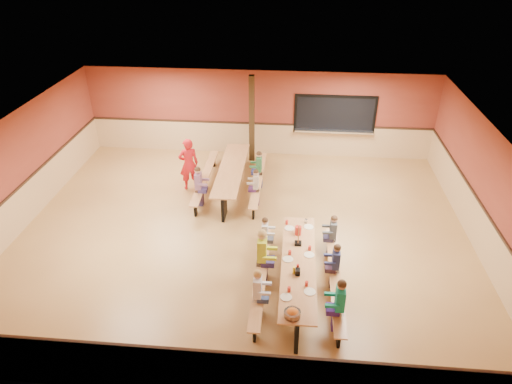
{
  "coord_description": "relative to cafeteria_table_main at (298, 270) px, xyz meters",
  "views": [
    {
      "loc": [
        1.24,
        -9.98,
        7.15
      ],
      "look_at": [
        0.32,
        0.2,
        1.15
      ],
      "focal_mm": 32.0,
      "sensor_mm": 36.0,
      "label": 1
    }
  ],
  "objects": [
    {
      "name": "room_envelope",
      "position": [
        -1.47,
        2.09,
        0.16
      ],
      "size": [
        12.04,
        10.04,
        3.02
      ],
      "color": "brown",
      "rests_on": "ground"
    },
    {
      "name": "condiment_ketchup",
      "position": [
        -0.02,
        -0.26,
        0.3
      ],
      "size": [
        0.06,
        0.06,
        0.17
      ],
      "primitive_type": "cylinder",
      "color": "#B2140F",
      "rests_on": "cafeteria_table_main"
    },
    {
      "name": "seated_child_tan_sec",
      "position": [
        -1.26,
        3.55,
        0.04
      ],
      "size": [
        0.33,
        0.27,
        1.13
      ],
      "primitive_type": null,
      "color": "#AC9D8A",
      "rests_on": "ground"
    },
    {
      "name": "standing_woman",
      "position": [
        -3.39,
        4.32,
        0.31
      ],
      "size": [
        0.72,
        0.61,
        1.67
      ],
      "primitive_type": "imported",
      "rotation": [
        0.0,
        0.0,
        3.55
      ],
      "color": "red",
      "rests_on": "ground"
    },
    {
      "name": "seated_child_navy_right",
      "position": [
        0.83,
        0.17,
        0.05
      ],
      "size": [
        0.34,
        0.28,
        1.16
      ],
      "primitive_type": null,
      "color": "navy",
      "rests_on": "ground"
    },
    {
      "name": "condiment_mustard",
      "position": [
        -0.1,
        -0.35,
        0.3
      ],
      "size": [
        0.06,
        0.06,
        0.17
      ],
      "primitive_type": "cylinder",
      "color": "yellow",
      "rests_on": "cafeteria_table_main"
    },
    {
      "name": "cafeteria_table_main",
      "position": [
        0.0,
        0.0,
        0.0
      ],
      "size": [
        1.91,
        3.7,
        0.74
      ],
      "color": "#B17646",
      "rests_on": "ground"
    },
    {
      "name": "seated_child_purple_sec",
      "position": [
        -2.91,
        3.37,
        0.09
      ],
      "size": [
        0.38,
        0.31,
        1.22
      ],
      "primitive_type": null,
      "color": "#784E6C",
      "rests_on": "ground"
    },
    {
      "name": "chip_bowl",
      "position": [
        -0.1,
        -1.59,
        0.29
      ],
      "size": [
        0.32,
        0.32,
        0.15
      ],
      "primitive_type": null,
      "color": "orange",
      "rests_on": "cafeteria_table_main"
    },
    {
      "name": "place_settings",
      "position": [
        0.0,
        0.0,
        0.27
      ],
      "size": [
        0.65,
        3.3,
        0.11
      ],
      "primitive_type": null,
      "color": "beige",
      "rests_on": "cafeteria_table_main"
    },
    {
      "name": "seated_child_char_right",
      "position": [
        0.83,
        1.32,
        0.05
      ],
      "size": [
        0.34,
        0.28,
        1.15
      ],
      "primitive_type": null,
      "color": "#454A4F",
      "rests_on": "ground"
    },
    {
      "name": "ground",
      "position": [
        -1.47,
        2.09,
        -0.53
      ],
      "size": [
        12.0,
        12.0,
        0.0
      ],
      "primitive_type": "plane",
      "color": "olive",
      "rests_on": "ground"
    },
    {
      "name": "cafeteria_table_second",
      "position": [
        -2.09,
        4.34,
        0.0
      ],
      "size": [
        1.91,
        3.7,
        0.74
      ],
      "color": "#B17646",
      "rests_on": "ground"
    },
    {
      "name": "seated_child_green_sec",
      "position": [
        -1.26,
        4.61,
        0.07
      ],
      "size": [
        0.36,
        0.3,
        1.19
      ],
      "primitive_type": null,
      "color": "#2D683C",
      "rests_on": "ground"
    },
    {
      "name": "seated_adult_yellow",
      "position": [
        -0.83,
        0.26,
        0.15
      ],
      "size": [
        0.44,
        0.36,
        1.35
      ],
      "primitive_type": null,
      "color": "#BFD027",
      "rests_on": "ground"
    },
    {
      "name": "napkin_dispenser",
      "position": [
        -0.01,
        -0.38,
        0.28
      ],
      "size": [
        0.1,
        0.14,
        0.13
      ],
      "primitive_type": "cube",
      "color": "black",
      "rests_on": "cafeteria_table_main"
    },
    {
      "name": "kitchen_pass_through",
      "position": [
        1.13,
        7.05,
        0.96
      ],
      "size": [
        2.78,
        0.28,
        1.38
      ],
      "color": "black",
      "rests_on": "ground"
    },
    {
      "name": "punch_pitcher",
      "position": [
        -0.02,
        1.08,
        0.32
      ],
      "size": [
        0.16,
        0.16,
        0.22
      ],
      "primitive_type": "cylinder",
      "color": "red",
      "rests_on": "cafeteria_table_main"
    },
    {
      "name": "table_paddle",
      "position": [
        -0.02,
        0.68,
        0.35
      ],
      "size": [
        0.16,
        0.16,
        0.56
      ],
      "color": "black",
      "rests_on": "cafeteria_table_main"
    },
    {
      "name": "seated_child_grey_left",
      "position": [
        -0.83,
        1.13,
        0.03
      ],
      "size": [
        0.32,
        0.26,
        1.11
      ],
      "primitive_type": null,
      "color": "silver",
      "rests_on": "ground"
    },
    {
      "name": "seated_child_teal_right",
      "position": [
        0.83,
        -1.11,
        0.1
      ],
      "size": [
        0.39,
        0.32,
        1.25
      ],
      "primitive_type": null,
      "color": "#158A6E",
      "rests_on": "ground"
    },
    {
      "name": "seated_child_white_left",
      "position": [
        -0.83,
        -0.9,
        0.07
      ],
      "size": [
        0.36,
        0.3,
        1.19
      ],
      "primitive_type": null,
      "color": "white",
      "rests_on": "ground"
    },
    {
      "name": "structural_post",
      "position": [
        -1.67,
        6.49,
        0.97
      ],
      "size": [
        0.18,
        0.18,
        3.0
      ],
      "primitive_type": "cube",
      "color": "black",
      "rests_on": "ground"
    }
  ]
}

